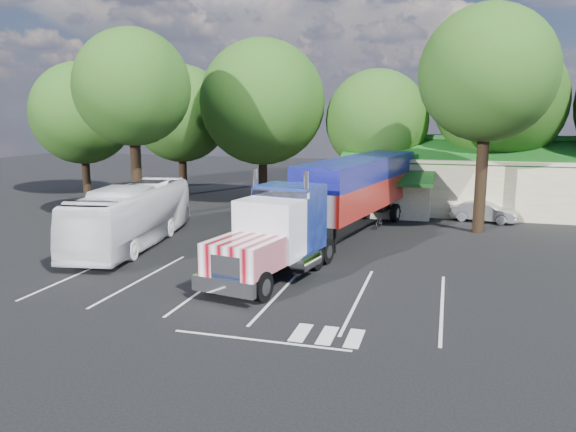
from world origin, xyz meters
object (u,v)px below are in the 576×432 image
(woman, at_px, (244,267))
(tour_bus, at_px, (132,216))
(semi_truck, at_px, (343,194))
(silver_sedan, at_px, (484,212))
(bicycle, at_px, (379,222))

(woman, bearing_deg, tour_bus, 61.01)
(woman, bearing_deg, semi_truck, -8.81)
(silver_sedan, bearing_deg, bicycle, 135.44)
(bicycle, relative_size, tour_bus, 0.13)
(semi_truck, relative_size, bicycle, 15.04)
(semi_truck, xyz_separation_m, tour_bus, (-10.86, -4.40, -1.02))
(semi_truck, xyz_separation_m, woman, (-2.26, -9.98, -1.75))
(woman, distance_m, silver_sedan, 20.82)
(semi_truck, bearing_deg, silver_sedan, 55.61)
(semi_truck, xyz_separation_m, silver_sedan, (8.14, 8.06, -1.98))
(semi_truck, height_order, silver_sedan, semi_truck)
(woman, bearing_deg, silver_sedan, -26.00)
(tour_bus, height_order, silver_sedan, tour_bus)
(bicycle, height_order, silver_sedan, silver_sedan)
(semi_truck, bearing_deg, bicycle, 78.50)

